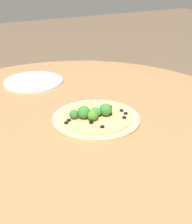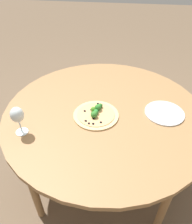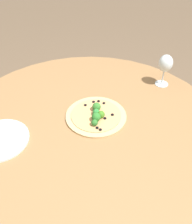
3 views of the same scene
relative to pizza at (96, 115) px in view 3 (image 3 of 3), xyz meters
name	(u,v)px [view 3 (image 3 of 3)]	position (x,y,z in m)	size (l,w,h in m)	color
ground_plane	(90,204)	(0.05, 0.06, -0.72)	(12.00, 12.00, 0.00)	brown
dining_table	(88,134)	(0.05, 0.06, -0.06)	(1.35, 1.35, 0.71)	olive
pizza	(96,115)	(0.00, 0.00, 0.00)	(0.30, 0.30, 0.06)	tan
wine_glass	(165,64)	(-0.42, -0.21, 0.12)	(0.08, 0.08, 0.18)	silver
plate_near	(0,140)	(0.45, 0.08, -0.01)	(0.26, 0.26, 0.01)	silver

